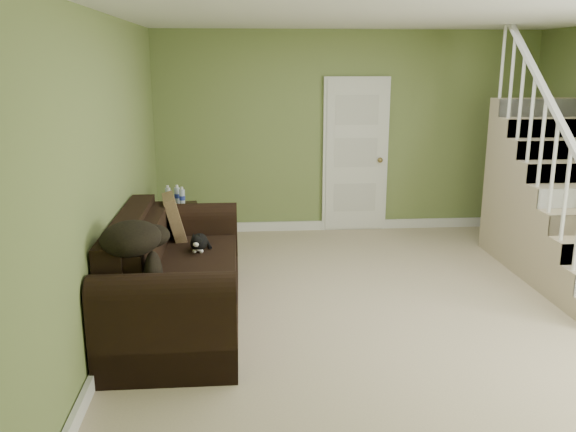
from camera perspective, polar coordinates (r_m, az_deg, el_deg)
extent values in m
cube|color=tan|center=(5.78, 10.10, -8.50)|extent=(5.00, 5.50, 0.01)
cube|color=white|center=(5.34, 11.38, 18.13)|extent=(5.00, 5.50, 0.01)
cube|color=olive|center=(8.07, 5.62, 7.76)|extent=(5.00, 0.04, 2.60)
cube|color=olive|center=(2.93, 24.74, -5.51)|extent=(5.00, 0.04, 2.60)
cube|color=olive|center=(5.34, -16.25, 3.81)|extent=(0.04, 5.50, 2.60)
cube|color=white|center=(8.28, 5.45, -0.82)|extent=(5.00, 0.04, 0.12)
cube|color=white|center=(5.68, -15.06, -8.56)|extent=(0.04, 5.50, 0.12)
cube|color=white|center=(8.09, 6.32, 5.69)|extent=(0.86, 0.05, 2.02)
cube|color=white|center=(8.08, 6.34, 5.60)|extent=(0.78, 0.04, 1.96)
sphere|color=olive|center=(8.11, 8.62, 5.20)|extent=(0.07, 0.07, 0.07)
cylinder|color=white|center=(6.12, 24.57, 1.98)|extent=(0.04, 0.04, 0.90)
cylinder|color=white|center=(6.31, 23.60, 4.29)|extent=(0.04, 0.04, 0.90)
cube|color=tan|center=(6.91, 25.24, -1.47)|extent=(1.00, 0.27, 1.00)
cylinder|color=white|center=(6.52, 22.68, 6.46)|extent=(0.04, 0.04, 0.90)
cube|color=tan|center=(7.12, 24.27, -0.11)|extent=(1.00, 0.27, 1.20)
cylinder|color=white|center=(6.74, 21.81, 8.48)|extent=(0.04, 0.04, 0.90)
cube|color=tan|center=(7.33, 23.36, 1.18)|extent=(1.00, 0.27, 1.40)
cylinder|color=white|center=(6.97, 20.99, 10.38)|extent=(0.04, 0.04, 0.90)
cube|color=tan|center=(7.54, 22.50, 2.39)|extent=(1.00, 0.27, 1.60)
cylinder|color=white|center=(7.21, 20.21, 12.15)|extent=(0.04, 0.04, 0.90)
cube|color=tan|center=(7.76, 21.69, 3.54)|extent=(1.00, 0.27, 1.80)
cylinder|color=white|center=(7.45, 19.48, 13.80)|extent=(0.04, 0.04, 0.90)
cube|color=white|center=(6.48, 23.07, 10.39)|extent=(0.06, 2.46, 1.84)
cube|color=black|center=(5.51, -10.09, -8.16)|extent=(1.02, 2.37, 0.27)
cube|color=black|center=(5.41, -9.07, -5.68)|extent=(0.77, 1.79, 0.24)
cube|color=black|center=(4.48, -11.44, -10.96)|extent=(1.02, 0.27, 0.67)
cube|color=black|center=(6.43, -9.31, -2.93)|extent=(1.02, 0.27, 0.67)
cylinder|color=black|center=(4.35, -11.66, -6.98)|extent=(1.02, 0.27, 0.27)
cylinder|color=black|center=(6.34, -9.44, -0.05)|extent=(1.02, 0.27, 0.27)
cube|color=black|center=(5.41, -14.57, -3.63)|extent=(0.22, 1.83, 0.68)
cube|color=black|center=(5.36, -12.87, -2.74)|extent=(0.15, 1.76, 0.38)
cube|color=black|center=(7.26, -10.26, -1.29)|extent=(0.54, 0.54, 0.58)
cylinder|color=silver|center=(7.12, -11.06, 1.59)|extent=(0.06, 0.06, 0.20)
cylinder|color=#293BA1|center=(7.12, -11.06, 1.59)|extent=(0.07, 0.07, 0.05)
cylinder|color=white|center=(7.10, -11.10, 2.49)|extent=(0.03, 0.03, 0.03)
cylinder|color=silver|center=(7.14, -9.87, 1.68)|extent=(0.06, 0.06, 0.20)
cylinder|color=#293BA1|center=(7.14, -9.87, 1.68)|extent=(0.07, 0.07, 0.05)
cylinder|color=white|center=(7.12, -9.91, 2.58)|extent=(0.03, 0.03, 0.03)
cylinder|color=silver|center=(7.26, -10.32, 1.87)|extent=(0.06, 0.06, 0.20)
cylinder|color=#293BA1|center=(7.26, -10.32, 1.87)|extent=(0.07, 0.07, 0.05)
cylinder|color=white|center=(7.24, -10.37, 2.76)|extent=(0.03, 0.03, 0.03)
cylinder|color=silver|center=(7.26, -11.17, 1.82)|extent=(0.06, 0.06, 0.20)
cylinder|color=#293BA1|center=(7.26, -11.17, 1.82)|extent=(0.07, 0.07, 0.05)
cylinder|color=white|center=(7.23, -11.22, 2.71)|extent=(0.03, 0.03, 0.03)
ellipsoid|color=black|center=(5.74, -8.32, -2.43)|extent=(0.18, 0.29, 0.15)
ellipsoid|color=white|center=(5.68, -8.35, -2.88)|extent=(0.10, 0.12, 0.08)
sphere|color=black|center=(5.58, -8.43, -2.34)|extent=(0.11, 0.11, 0.10)
ellipsoid|color=white|center=(5.55, -8.45, -2.64)|extent=(0.06, 0.05, 0.05)
cone|color=black|center=(5.58, -8.74, -1.79)|extent=(0.04, 0.04, 0.05)
cone|color=black|center=(5.57, -8.15, -1.78)|extent=(0.04, 0.04, 0.05)
cylinder|color=black|center=(5.85, -7.50, -2.65)|extent=(0.07, 0.22, 0.03)
ellipsoid|color=gold|center=(4.98, -9.67, -5.74)|extent=(0.14, 0.17, 0.05)
cube|color=#49321D|center=(6.15, -10.59, -0.12)|extent=(0.28, 0.47, 0.46)
ellipsoid|color=black|center=(4.59, -14.49, -2.02)|extent=(0.46, 0.59, 0.24)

